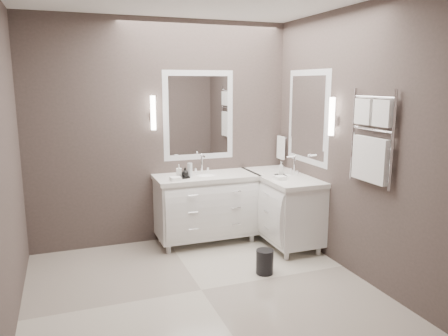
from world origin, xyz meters
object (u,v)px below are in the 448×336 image
object	(u,v)px
vanity_back	(206,204)
towel_ladder	(371,143)
waste_bin	(265,262)
vanity_right	(282,204)

from	to	relation	value
vanity_back	towel_ladder	xyz separation A→B (m)	(1.10, -1.63, 0.91)
vanity_back	waste_bin	xyz separation A→B (m)	(0.28, -1.10, -0.36)
vanity_right	waste_bin	size ratio (longest dim) A/B	4.88
vanity_back	towel_ladder	distance (m)	2.16
vanity_back	vanity_right	bearing A→B (deg)	-20.38
vanity_back	waste_bin	world-z (taller)	vanity_back
vanity_right	waste_bin	xyz separation A→B (m)	(-0.60, -0.77, -0.36)
vanity_back	vanity_right	distance (m)	0.93
vanity_right	towel_ladder	xyz separation A→B (m)	(0.23, -1.30, 0.91)
vanity_back	vanity_right	world-z (taller)	same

